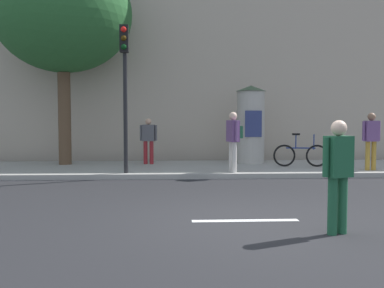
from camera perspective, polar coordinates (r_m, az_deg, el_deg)
name	(u,v)px	position (r m, az deg, el deg)	size (l,w,h in m)	color
ground_plane	(245,221)	(7.40, 7.06, -10.03)	(80.00, 80.00, 0.00)	#232326
sidewalk_curb	(209,168)	(14.24, 2.20, -3.25)	(36.00, 4.00, 0.15)	#9E9B93
lane_markings	(245,220)	(7.40, 7.06, -10.00)	(25.80, 0.16, 0.01)	silver
building_backdrop	(199,29)	(19.54, 0.90, 14.99)	(36.00, 5.00, 11.31)	#B7A893
traffic_light	(125,74)	(12.46, -8.89, 9.08)	(0.24, 0.45, 4.17)	black
poster_column	(251,124)	(15.33, 7.77, 2.65)	(1.06, 1.06, 2.73)	#B2ADA3
street_tree	(63,14)	(15.79, -16.71, 16.12)	(4.65, 4.65, 7.09)	brown
pedestrian_tallest	(338,168)	(6.71, 18.76, -3.05)	(0.53, 0.36, 1.69)	#1E5938
pedestrian_in_dark_shirt	(234,136)	(12.69, 5.51, 1.08)	(0.46, 0.64, 1.76)	silver
pedestrian_with_bag	(148,138)	(14.93, -5.78, 0.85)	(0.59, 0.27, 1.58)	maroon
pedestrian_near_pole	(371,137)	(14.14, 22.60, 0.90)	(0.58, 0.27, 1.74)	#B78C33
bicycle_leaning	(301,155)	(14.51, 14.16, -1.39)	(1.76, 0.28, 1.09)	black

